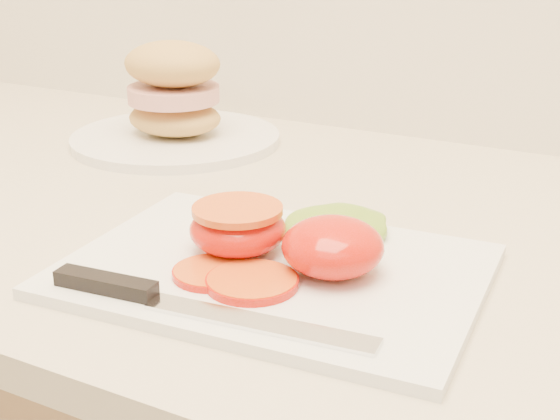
% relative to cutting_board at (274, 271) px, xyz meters
% --- Properties ---
extents(cutting_board, '(0.35, 0.26, 0.01)m').
position_rel_cutting_board_xyz_m(cutting_board, '(0.00, 0.00, 0.00)').
color(cutting_board, white).
rests_on(cutting_board, counter).
extents(tomato_half_dome, '(0.08, 0.08, 0.05)m').
position_rel_cutting_board_xyz_m(tomato_half_dome, '(0.05, 0.01, 0.03)').
color(tomato_half_dome, red).
rests_on(tomato_half_dome, cutting_board).
extents(tomato_half_cut, '(0.08, 0.08, 0.04)m').
position_rel_cutting_board_xyz_m(tomato_half_cut, '(-0.04, 0.01, 0.03)').
color(tomato_half_cut, red).
rests_on(tomato_half_cut, cutting_board).
extents(tomato_slice_0, '(0.07, 0.07, 0.01)m').
position_rel_cutting_board_xyz_m(tomato_slice_0, '(0.00, -0.04, 0.01)').
color(tomato_slice_0, orange).
rests_on(tomato_slice_0, cutting_board).
extents(tomato_slice_1, '(0.06, 0.06, 0.01)m').
position_rel_cutting_board_xyz_m(tomato_slice_1, '(-0.03, -0.04, 0.01)').
color(tomato_slice_1, orange).
rests_on(tomato_slice_1, cutting_board).
extents(lettuce_leaf_0, '(0.12, 0.12, 0.02)m').
position_rel_cutting_board_xyz_m(lettuce_leaf_0, '(0.02, 0.08, 0.02)').
color(lettuce_leaf_0, '#7BA32B').
rests_on(lettuce_leaf_0, cutting_board).
extents(knife, '(0.26, 0.04, 0.01)m').
position_rel_cutting_board_xyz_m(knife, '(-0.04, -0.10, 0.01)').
color(knife, silver).
rests_on(knife, cutting_board).
extents(sandwich_plate, '(0.27, 0.27, 0.13)m').
position_rel_cutting_board_xyz_m(sandwich_plate, '(-0.30, 0.29, 0.04)').
color(sandwich_plate, white).
rests_on(sandwich_plate, counter).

